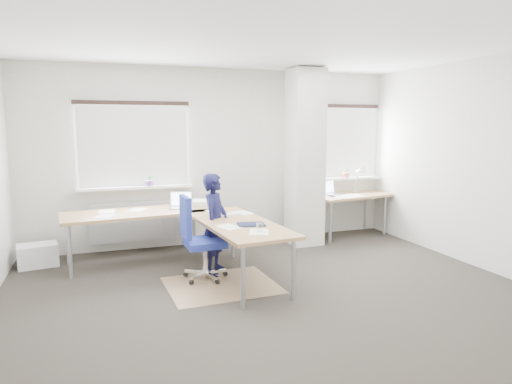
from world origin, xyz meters
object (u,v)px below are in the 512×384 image
object	(u,v)px
desk_side	(349,197)
person	(215,223)
task_chair	(202,256)
desk_main	(188,219)

from	to	relation	value
desk_side	person	size ratio (longest dim) A/B	1.15
desk_side	person	xyz separation A→B (m)	(-2.67, -1.15, -0.03)
desk_side	task_chair	xyz separation A→B (m)	(-2.91, -1.39, -0.39)
task_chair	desk_side	bearing A→B (deg)	23.29
desk_side	person	bearing A→B (deg)	-166.74
desk_side	task_chair	distance (m)	3.25
desk_main	person	bearing A→B (deg)	-39.16
desk_side	task_chair	bearing A→B (deg)	-164.43
desk_main	task_chair	size ratio (longest dim) A/B	2.47
desk_side	person	world-z (taller)	person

